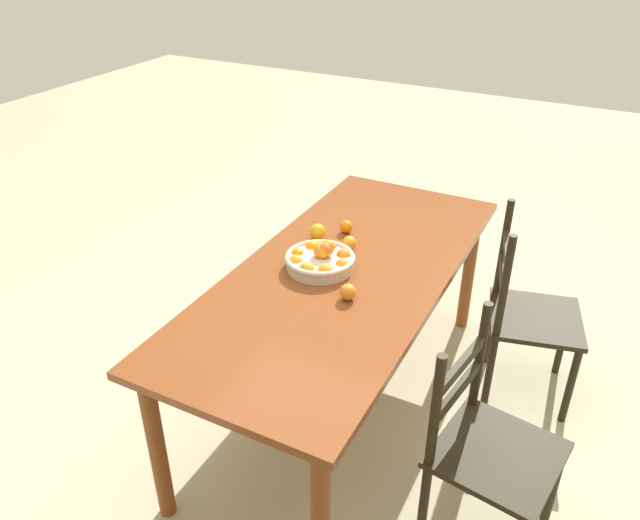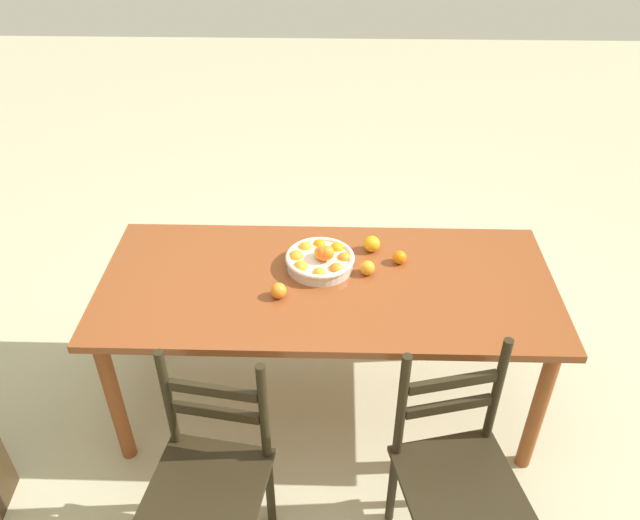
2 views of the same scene
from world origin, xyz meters
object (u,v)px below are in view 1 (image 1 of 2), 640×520
at_px(chair_by_cabinet, 526,316).
at_px(orange_loose_2, 349,243).
at_px(chair_near_window, 487,450).
at_px(orange_loose_1, 348,292).
at_px(fruit_bowl, 320,259).
at_px(orange_loose_0, 318,232).
at_px(orange_loose_3, 346,227).
at_px(dining_table, 344,286).

relative_size(chair_by_cabinet, orange_loose_2, 14.49).
xyz_separation_m(chair_near_window, chair_by_cabinet, (-0.91, -0.04, 0.01)).
relative_size(chair_by_cabinet, orange_loose_1, 14.12).
height_order(fruit_bowl, orange_loose_0, fruit_bowl).
height_order(orange_loose_0, orange_loose_3, orange_loose_0).
height_order(chair_near_window, orange_loose_0, chair_near_window).
distance_m(orange_loose_0, orange_loose_2, 0.18).
xyz_separation_m(dining_table, orange_loose_0, (-0.20, -0.24, 0.12)).
relative_size(chair_by_cabinet, orange_loose_0, 12.65).
height_order(fruit_bowl, orange_loose_2, fruit_bowl).
xyz_separation_m(fruit_bowl, orange_loose_0, (-0.24, -0.14, -0.01)).
xyz_separation_m(chair_by_cabinet, fruit_bowl, (0.53, -0.84, 0.36)).
relative_size(dining_table, orange_loose_1, 29.25).
bearing_deg(orange_loose_1, dining_table, -151.12).
xyz_separation_m(dining_table, fruit_bowl, (0.03, -0.10, 0.13)).
xyz_separation_m(chair_near_window, orange_loose_2, (-0.60, -0.84, 0.36)).
bearing_deg(chair_near_window, orange_loose_1, 81.10).
distance_m(chair_near_window, fruit_bowl, 1.03).
xyz_separation_m(orange_loose_0, orange_loose_3, (-0.12, 0.09, -0.01)).
bearing_deg(orange_loose_3, chair_by_cabinet, 100.63).
bearing_deg(orange_loose_0, orange_loose_3, 142.53).
xyz_separation_m(chair_near_window, orange_loose_1, (-0.22, -0.67, 0.36)).
height_order(chair_near_window, orange_loose_2, chair_near_window).
bearing_deg(orange_loose_0, chair_by_cabinet, 106.42).
distance_m(chair_near_window, orange_loose_0, 1.25).
height_order(chair_near_window, chair_by_cabinet, chair_by_cabinet).
xyz_separation_m(chair_near_window, orange_loose_3, (-0.75, -0.93, 0.36)).
relative_size(orange_loose_2, orange_loose_3, 1.06).
bearing_deg(orange_loose_2, fruit_bowl, -11.50).
distance_m(orange_loose_2, orange_loose_3, 0.17).
height_order(chair_by_cabinet, orange_loose_1, chair_by_cabinet).
height_order(dining_table, orange_loose_2, orange_loose_2).
height_order(dining_table, chair_near_window, chair_near_window).
height_order(chair_by_cabinet, orange_loose_3, chair_by_cabinet).
relative_size(dining_table, chair_near_window, 2.15).
relative_size(orange_loose_1, orange_loose_2, 1.03).
distance_m(chair_by_cabinet, orange_loose_0, 1.08).
bearing_deg(orange_loose_1, orange_loose_3, -154.09).
xyz_separation_m(orange_loose_1, orange_loose_3, (-0.53, -0.26, -0.00)).
relative_size(chair_near_window, orange_loose_2, 13.95).
xyz_separation_m(orange_loose_2, orange_loose_3, (-0.15, -0.09, -0.00)).
relative_size(chair_by_cabinet, orange_loose_3, 15.38).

